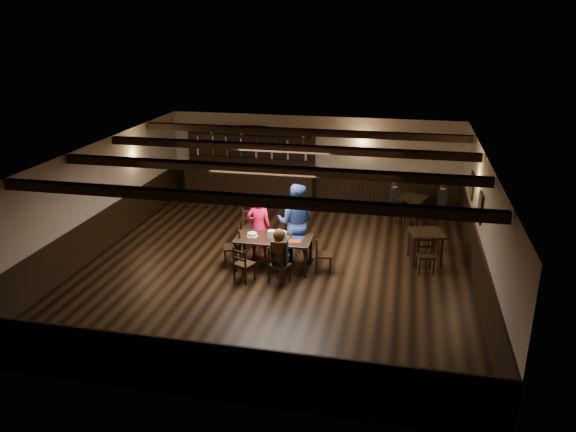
% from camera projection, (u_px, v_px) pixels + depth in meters
% --- Properties ---
extents(ground, '(10.00, 10.00, 0.00)m').
position_uv_depth(ground, '(277.00, 266.00, 13.23)').
color(ground, black).
rests_on(ground, ground).
extents(room_shell, '(9.02, 10.02, 2.71)m').
position_uv_depth(room_shell, '(277.00, 195.00, 12.67)').
color(room_shell, '#B8AD98').
rests_on(room_shell, ground).
extents(dining_table, '(1.74, 0.88, 0.75)m').
position_uv_depth(dining_table, '(274.00, 241.00, 12.88)').
color(dining_table, black).
rests_on(dining_table, ground).
extents(chair_near_left, '(0.50, 0.49, 0.82)m').
position_uv_depth(chair_near_left, '(242.00, 262.00, 12.26)').
color(chair_near_left, black).
rests_on(chair_near_left, ground).
extents(chair_near_right, '(0.52, 0.51, 0.86)m').
position_uv_depth(chair_near_right, '(278.00, 263.00, 12.14)').
color(chair_near_right, black).
rests_on(chair_near_right, ground).
extents(chair_end_left, '(0.52, 0.53, 0.91)m').
position_uv_depth(chair_end_left, '(236.00, 244.00, 13.08)').
color(chair_end_left, black).
rests_on(chair_end_left, ground).
extents(chair_end_right, '(0.42, 0.44, 0.84)m').
position_uv_depth(chair_end_right, '(320.00, 252.00, 12.76)').
color(chair_end_right, black).
rests_on(chair_end_right, ground).
extents(chair_far_pushed, '(0.56, 0.55, 0.98)m').
position_uv_depth(chair_far_pushed, '(251.00, 224.00, 14.23)').
color(chair_far_pushed, black).
rests_on(chair_far_pushed, ground).
extents(woman_pink, '(0.63, 0.46, 1.59)m').
position_uv_depth(woman_pink, '(259.00, 227.00, 13.42)').
color(woman_pink, '#FB1356').
rests_on(woman_pink, ground).
extents(man_blue, '(0.94, 0.74, 1.90)m').
position_uv_depth(man_blue, '(296.00, 222.00, 13.25)').
color(man_blue, navy).
rests_on(man_blue, ground).
extents(seated_person, '(0.35, 0.52, 0.85)m').
position_uv_depth(seated_person, '(279.00, 248.00, 12.06)').
color(seated_person, black).
rests_on(seated_person, ground).
extents(cake, '(0.26, 0.26, 0.09)m').
position_uv_depth(cake, '(252.00, 235.00, 12.95)').
color(cake, white).
rests_on(cake, dining_table).
extents(plate_stack_a, '(0.19, 0.19, 0.18)m').
position_uv_depth(plate_stack_a, '(272.00, 234.00, 12.82)').
color(plate_stack_a, white).
rests_on(plate_stack_a, dining_table).
extents(plate_stack_b, '(0.15, 0.15, 0.17)m').
position_uv_depth(plate_stack_b, '(282.00, 234.00, 12.82)').
color(plate_stack_b, white).
rests_on(plate_stack_b, dining_table).
extents(tea_light, '(0.05, 0.05, 0.06)m').
position_uv_depth(tea_light, '(275.00, 235.00, 12.97)').
color(tea_light, '#A5A8AD').
rests_on(tea_light, dining_table).
extents(salt_shaker, '(0.03, 0.03, 0.09)m').
position_uv_depth(salt_shaker, '(288.00, 239.00, 12.71)').
color(salt_shaker, silver).
rests_on(salt_shaker, dining_table).
extents(pepper_shaker, '(0.03, 0.03, 0.08)m').
position_uv_depth(pepper_shaker, '(289.00, 239.00, 12.70)').
color(pepper_shaker, '#A5A8AD').
rests_on(pepper_shaker, dining_table).
extents(drink_glass, '(0.07, 0.07, 0.12)m').
position_uv_depth(drink_glass, '(285.00, 234.00, 12.92)').
color(drink_glass, silver).
rests_on(drink_glass, dining_table).
extents(menu_red, '(0.31, 0.24, 0.00)m').
position_uv_depth(menu_red, '(295.00, 241.00, 12.68)').
color(menu_red, maroon).
rests_on(menu_red, dining_table).
extents(menu_blue, '(0.29, 0.20, 0.00)m').
position_uv_depth(menu_blue, '(298.00, 238.00, 12.87)').
color(menu_blue, navy).
rests_on(menu_blue, dining_table).
extents(bar_counter, '(4.29, 0.70, 2.20)m').
position_uv_depth(bar_counter, '(250.00, 178.00, 17.71)').
color(bar_counter, black).
rests_on(bar_counter, ground).
extents(back_table_a, '(0.91, 0.91, 0.75)m').
position_uv_depth(back_table_a, '(426.00, 236.00, 13.25)').
color(back_table_a, black).
rests_on(back_table_a, ground).
extents(back_table_b, '(0.96, 0.96, 0.75)m').
position_uv_depth(back_table_b, '(412.00, 201.00, 15.80)').
color(back_table_b, black).
rests_on(back_table_b, ground).
extents(bg_patron_left, '(0.27, 0.37, 0.69)m').
position_uv_depth(bg_patron_left, '(395.00, 193.00, 15.93)').
color(bg_patron_left, black).
rests_on(bg_patron_left, ground).
extents(bg_patron_right, '(0.22, 0.35, 0.71)m').
position_uv_depth(bg_patron_right, '(443.00, 195.00, 15.70)').
color(bg_patron_right, black).
rests_on(bg_patron_right, ground).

